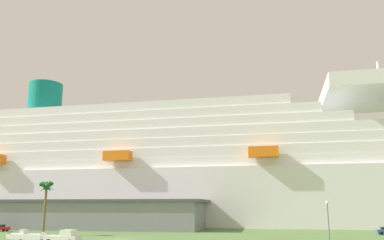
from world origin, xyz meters
The scene contains 7 objects.
ground_plane centered at (0.00, 30.00, 0.00)m, with size 600.00×600.00×0.00m, color #4C6B38.
cruise_ship centered at (-15.24, 55.43, 15.58)m, with size 283.90×37.30×55.17m.
terminal_building centered at (-22.75, 32.99, 3.76)m, with size 67.33×29.22×7.48m.
pickup_truck centered at (-4.73, -11.98, 1.04)m, with size 5.72×2.59×2.20m.
small_boat_on_trailer centered at (-10.93, -11.55, 0.96)m, with size 8.89×2.30×2.15m.
palm_tree centered at (-18.82, 5.13, 8.87)m, with size 3.27×3.25×10.95m.
street_lamp centered at (36.63, 0.59, 4.47)m, with size 0.56×0.56×6.70m.
Camera 1 is at (28.56, -72.64, 5.85)m, focal length 37.95 mm.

